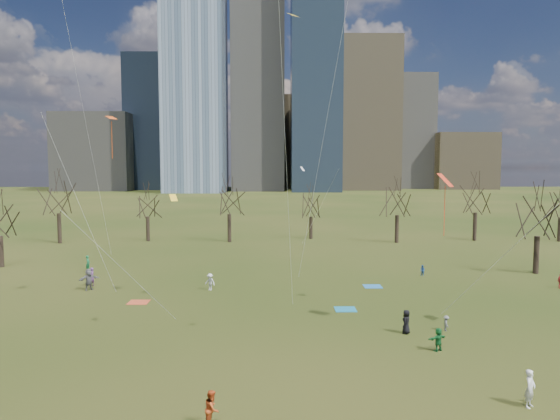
{
  "coord_description": "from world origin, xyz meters",
  "views": [
    {
      "loc": [
        -0.48,
        -31.5,
        10.69
      ],
      "look_at": [
        0.0,
        12.0,
        7.0
      ],
      "focal_mm": 32.0,
      "sensor_mm": 36.0,
      "label": 1
    }
  ],
  "objects_px": {
    "blanket_teal": "(345,309)",
    "person_1": "(530,389)",
    "person_2": "(212,409)",
    "blanket_navy": "(373,286)",
    "blanket_crimson": "(139,302)"
  },
  "relations": [
    {
      "from": "blanket_teal",
      "to": "person_1",
      "type": "distance_m",
      "value": 16.66
    },
    {
      "from": "person_1",
      "to": "person_2",
      "type": "xyz_separation_m",
      "value": [
        -13.99,
        -1.58,
        -0.07
      ]
    },
    {
      "from": "person_1",
      "to": "blanket_navy",
      "type": "bearing_deg",
      "value": 52.08
    },
    {
      "from": "blanket_navy",
      "to": "blanket_crimson",
      "type": "relative_size",
      "value": 1.0
    },
    {
      "from": "blanket_crimson",
      "to": "person_2",
      "type": "xyz_separation_m",
      "value": [
        8.25,
        -19.25,
        0.78
      ]
    },
    {
      "from": "blanket_crimson",
      "to": "person_1",
      "type": "height_order",
      "value": "person_1"
    },
    {
      "from": "blanket_navy",
      "to": "blanket_teal",
      "type": "bearing_deg",
      "value": -115.68
    },
    {
      "from": "blanket_crimson",
      "to": "person_2",
      "type": "height_order",
      "value": "person_2"
    },
    {
      "from": "blanket_teal",
      "to": "person_1",
      "type": "height_order",
      "value": "person_1"
    },
    {
      "from": "person_2",
      "to": "blanket_crimson",
      "type": "bearing_deg",
      "value": 26.22
    },
    {
      "from": "blanket_teal",
      "to": "person_2",
      "type": "xyz_separation_m",
      "value": [
        -7.94,
        -17.08,
        0.78
      ]
    },
    {
      "from": "blanket_navy",
      "to": "blanket_crimson",
      "type": "bearing_deg",
      "value": -165.47
    },
    {
      "from": "blanket_teal",
      "to": "blanket_navy",
      "type": "xyz_separation_m",
      "value": [
        3.5,
        7.28,
        0.0
      ]
    },
    {
      "from": "blanket_navy",
      "to": "person_1",
      "type": "relative_size",
      "value": 0.93
    },
    {
      "from": "blanket_navy",
      "to": "person_1",
      "type": "bearing_deg",
      "value": -83.61
    }
  ]
}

